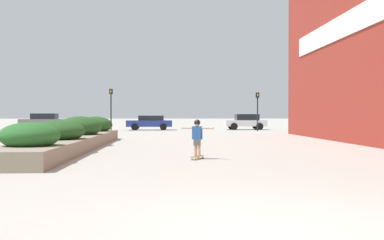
% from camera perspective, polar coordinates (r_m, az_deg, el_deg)
% --- Properties ---
extents(ground_plane, '(300.00, 300.00, 0.00)m').
position_cam_1_polar(ground_plane, '(5.62, 10.14, -14.00)').
color(ground_plane, '#ADA89E').
extents(planter_box, '(2.03, 15.14, 1.35)m').
position_cam_1_polar(planter_box, '(18.77, -15.55, -2.09)').
color(planter_box, gray).
rests_on(planter_box, ground_plane).
extents(skateboard, '(0.52, 0.79, 0.10)m').
position_cam_1_polar(skateboard, '(13.75, 0.70, -4.94)').
color(skateboard, olive).
rests_on(skateboard, ground_plane).
extents(skateboarder, '(1.02, 0.54, 1.17)m').
position_cam_1_polar(skateboarder, '(13.70, 0.70, -1.87)').
color(skateboarder, tan).
rests_on(skateboarder, skateboard).
extents(car_leftmost, '(4.32, 1.85, 1.54)m').
position_cam_1_polar(car_leftmost, '(45.08, -19.22, -0.11)').
color(car_leftmost, slate).
rests_on(car_leftmost, ground_plane).
extents(car_center_left, '(3.86, 1.95, 1.48)m').
position_cam_1_polar(car_center_left, '(40.88, 7.17, -0.20)').
color(car_center_left, silver).
rests_on(car_center_left, ground_plane).
extents(car_center_right, '(4.20, 1.87, 1.34)m').
position_cam_1_polar(car_center_right, '(39.89, -5.63, -0.30)').
color(car_center_right, navy).
rests_on(car_center_right, ground_plane).
extents(car_rightmost, '(4.30, 1.91, 1.60)m').
position_cam_1_polar(car_rightmost, '(47.35, 17.34, -0.02)').
color(car_rightmost, slate).
rests_on(car_rightmost, ground_plane).
extents(traffic_light_left, '(0.28, 0.30, 3.63)m').
position_cam_1_polar(traffic_light_left, '(37.18, -10.75, 2.30)').
color(traffic_light_left, black).
rests_on(traffic_light_left, ground_plane).
extents(traffic_light_right, '(0.28, 0.30, 3.34)m').
position_cam_1_polar(traffic_light_right, '(37.26, 8.73, 2.03)').
color(traffic_light_right, black).
rests_on(traffic_light_right, ground_plane).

